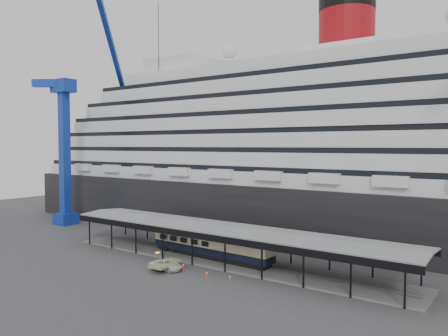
# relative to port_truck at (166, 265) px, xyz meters

# --- Properties ---
(ground) EXTENTS (200.00, 200.00, 0.00)m
(ground) POSITION_rel_port_truck_xyz_m (4.27, 3.08, -0.67)
(ground) COLOR #3C3C3F
(ground) RESTS_ON ground
(cruise_ship) EXTENTS (130.00, 30.00, 43.90)m
(cruise_ship) POSITION_rel_port_truck_xyz_m (4.32, 35.08, 17.68)
(cruise_ship) COLOR black
(cruise_ship) RESTS_ON ground
(platform_canopy) EXTENTS (56.00, 9.18, 5.30)m
(platform_canopy) POSITION_rel_port_truck_xyz_m (4.27, 8.08, 1.69)
(platform_canopy) COLOR slate
(platform_canopy) RESTS_ON ground
(crane_blue) EXTENTS (22.63, 19.19, 47.60)m
(crane_blue) POSITION_rel_port_truck_xyz_m (-40.84, 13.70, 19.29)
(crane_blue) COLOR #1636A9
(crane_blue) RESTS_ON ground
(port_truck) EXTENTS (4.99, 2.60, 1.34)m
(port_truck) POSITION_rel_port_truck_xyz_m (0.00, 0.00, 0.00)
(port_truck) COLOR silver
(port_truck) RESTS_ON ground
(pullman_carriage) EXTENTS (21.26, 3.60, 20.78)m
(pullman_carriage) POSITION_rel_port_truck_xyz_m (1.61, 8.08, 1.86)
(pullman_carriage) COLOR black
(pullman_carriage) RESTS_ON ground
(traffic_cone_left) EXTENTS (0.48, 0.48, 0.79)m
(traffic_cone_left) POSITION_rel_port_truck_xyz_m (1.41, 1.96, -0.28)
(traffic_cone_left) COLOR red
(traffic_cone_left) RESTS_ON ground
(traffic_cone_mid) EXTENTS (0.44, 0.44, 0.73)m
(traffic_cone_mid) POSITION_rel_port_truck_xyz_m (6.34, 0.99, -0.31)
(traffic_cone_mid) COLOR #DC410C
(traffic_cone_mid) RESTS_ON ground
(traffic_cone_right) EXTENTS (0.37, 0.37, 0.65)m
(traffic_cone_right) POSITION_rel_port_truck_xyz_m (9.69, 1.52, -0.35)
(traffic_cone_right) COLOR #DF400C
(traffic_cone_right) RESTS_ON ground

